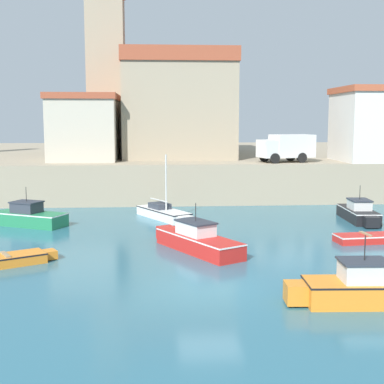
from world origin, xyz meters
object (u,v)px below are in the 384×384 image
at_px(dinghy_orange_6, 9,259).
at_px(truck_on_quay, 286,147).
at_px(motorboat_green_1, 28,217).
at_px(church, 169,102).
at_px(harbor_shed_mid_row, 84,127).
at_px(sailboat_white_8, 164,213).
at_px(motorboat_orange_2, 364,288).
at_px(dinghy_red_5, 368,238).
at_px(motorboat_red_4, 197,240).
at_px(motorboat_black_7, 359,213).
at_px(harbor_shed_near_wharf, 375,124).

distance_m(dinghy_orange_6, truck_on_quay, 25.32).
bearing_deg(motorboat_green_1, dinghy_orange_6, -82.03).
relative_size(church, harbor_shed_mid_row, 2.69).
height_order(dinghy_orange_6, harbor_shed_mid_row, harbor_shed_mid_row).
bearing_deg(dinghy_orange_6, sailboat_white_8, 56.84).
relative_size(motorboat_orange_2, church, 0.30).
height_order(motorboat_orange_2, sailboat_white_8, sailboat_white_8).
height_order(dinghy_red_5, truck_on_quay, truck_on_quay).
xyz_separation_m(motorboat_red_4, harbor_shed_mid_row, (-7.95, 19.40, 5.39)).
height_order(motorboat_orange_2, church, church).
bearing_deg(motorboat_black_7, harbor_shed_mid_row, 147.61).
bearing_deg(harbor_shed_near_wharf, sailboat_white_8, -155.44).
distance_m(motorboat_green_1, motorboat_red_4, 12.36).
distance_m(sailboat_white_8, harbor_shed_near_wharf, 20.14).
bearing_deg(sailboat_white_8, motorboat_black_7, -7.70).
bearing_deg(harbor_shed_mid_row, motorboat_orange_2, -64.26).
bearing_deg(motorboat_green_1, church, 63.87).
distance_m(harbor_shed_near_wharf, harbor_shed_mid_row, 24.12).
height_order(motorboat_green_1, sailboat_white_8, sailboat_white_8).
distance_m(motorboat_green_1, church, 22.62).
bearing_deg(motorboat_red_4, motorboat_green_1, 144.21).
bearing_deg(motorboat_green_1, motorboat_red_4, -35.79).
relative_size(motorboat_red_4, motorboat_black_7, 1.18).
bearing_deg(dinghy_red_5, dinghy_orange_6, -169.56).
xyz_separation_m(motorboat_orange_2, harbor_shed_mid_row, (-13.32, 27.63, 5.36)).
distance_m(motorboat_red_4, dinghy_red_5, 9.41).
distance_m(dinghy_red_5, harbor_shed_mid_row, 25.71).
distance_m(motorboat_red_4, motorboat_black_7, 13.32).
height_order(dinghy_red_5, harbor_shed_mid_row, harbor_shed_mid_row).
height_order(sailboat_white_8, harbor_shed_near_wharf, harbor_shed_near_wharf).
xyz_separation_m(motorboat_red_4, truck_on_quay, (8.43, 16.08, 3.83)).
distance_m(dinghy_orange_6, church, 30.59).
xyz_separation_m(dinghy_orange_6, harbor_shed_mid_row, (0.77, 21.49, 5.68)).
xyz_separation_m(motorboat_red_4, dinghy_orange_6, (-8.72, -2.09, -0.30)).
height_order(harbor_shed_near_wharf, harbor_shed_mid_row, harbor_shed_near_wharf).
bearing_deg(motorboat_green_1, harbor_shed_mid_row, 80.34).
height_order(motorboat_black_7, truck_on_quay, truck_on_quay).
relative_size(motorboat_green_1, church, 0.30).
height_order(church, truck_on_quay, church).
bearing_deg(harbor_shed_near_wharf, motorboat_orange_2, -112.95).
xyz_separation_m(motorboat_black_7, harbor_shed_near_wharf, (4.88, 9.73, 5.68)).
bearing_deg(motorboat_black_7, sailboat_white_8, 172.30).
xyz_separation_m(motorboat_orange_2, truck_on_quay, (3.07, 24.31, 3.80)).
height_order(dinghy_red_5, church, church).
xyz_separation_m(motorboat_orange_2, sailboat_white_8, (-6.86, 17.21, -0.19)).
distance_m(motorboat_red_4, dinghy_orange_6, 8.97).
xyz_separation_m(motorboat_orange_2, dinghy_red_5, (3.96, 9.47, -0.35)).
distance_m(motorboat_red_4, sailboat_white_8, 9.11).
xyz_separation_m(dinghy_orange_6, truck_on_quay, (17.15, 18.17, 4.12)).
height_order(dinghy_red_5, harbor_shed_near_wharf, harbor_shed_near_wharf).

